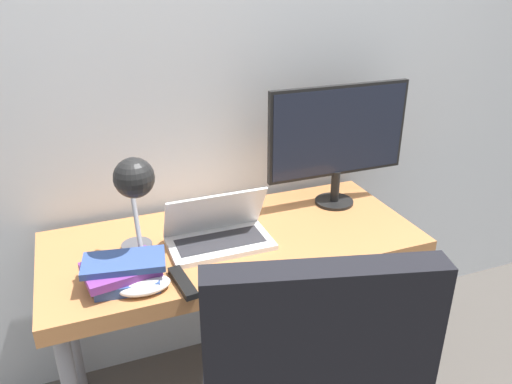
{
  "coord_description": "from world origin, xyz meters",
  "views": [
    {
      "loc": [
        -0.5,
        -1.22,
        1.66
      ],
      "look_at": [
        0.08,
        0.27,
        0.93
      ],
      "focal_mm": 35.0,
      "sensor_mm": 36.0,
      "label": 1
    }
  ],
  "objects_px": {
    "monitor": "(338,136)",
    "book_stack": "(124,271)",
    "laptop": "(218,233)",
    "desk_lamp": "(134,186)",
    "game_controller": "(144,286)"
  },
  "relations": [
    {
      "from": "monitor",
      "to": "book_stack",
      "type": "distance_m",
      "value": 0.97
    },
    {
      "from": "game_controller",
      "to": "desk_lamp",
      "type": "bearing_deg",
      "value": 82.44
    },
    {
      "from": "desk_lamp",
      "to": "book_stack",
      "type": "distance_m",
      "value": 0.27
    },
    {
      "from": "laptop",
      "to": "desk_lamp",
      "type": "height_order",
      "value": "desk_lamp"
    },
    {
      "from": "desk_lamp",
      "to": "book_stack",
      "type": "bearing_deg",
      "value": -133.29
    },
    {
      "from": "laptop",
      "to": "game_controller",
      "type": "relative_size",
      "value": 2.26
    },
    {
      "from": "laptop",
      "to": "book_stack",
      "type": "distance_m",
      "value": 0.37
    },
    {
      "from": "laptop",
      "to": "book_stack",
      "type": "xyz_separation_m",
      "value": [
        -0.34,
        -0.13,
        0.0
      ]
    },
    {
      "from": "desk_lamp",
      "to": "game_controller",
      "type": "bearing_deg",
      "value": -97.56
    },
    {
      "from": "laptop",
      "to": "game_controller",
      "type": "distance_m",
      "value": 0.35
    },
    {
      "from": "monitor",
      "to": "desk_lamp",
      "type": "distance_m",
      "value": 0.85
    },
    {
      "from": "laptop",
      "to": "book_stack",
      "type": "relative_size",
      "value": 1.34
    },
    {
      "from": "monitor",
      "to": "game_controller",
      "type": "height_order",
      "value": "monitor"
    },
    {
      "from": "laptop",
      "to": "book_stack",
      "type": "height_order",
      "value": "laptop"
    },
    {
      "from": "laptop",
      "to": "game_controller",
      "type": "bearing_deg",
      "value": -146.87
    }
  ]
}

